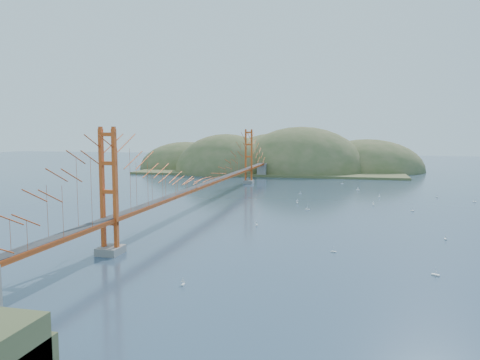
% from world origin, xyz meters
% --- Properties ---
extents(ground, '(320.00, 320.00, 0.00)m').
position_xyz_m(ground, '(0.00, 0.00, 0.00)').
color(ground, '#2F445E').
rests_on(ground, ground).
extents(bridge, '(2.20, 94.40, 12.00)m').
position_xyz_m(bridge, '(0.00, 0.18, 7.01)').
color(bridge, gray).
rests_on(bridge, ground).
extents(far_headlands, '(84.00, 58.00, 25.00)m').
position_xyz_m(far_headlands, '(2.21, 68.52, 0.00)').
color(far_headlands, olive).
rests_on(far_headlands, ground).
extents(sailboat_14, '(0.47, 0.58, 0.67)m').
position_xyz_m(sailboat_14, '(24.92, 5.55, 0.15)').
color(sailboat_14, white).
rests_on(sailboat_14, ground).
extents(sailboat_5, '(0.44, 0.50, 0.57)m').
position_xyz_m(sailboat_5, '(31.21, -16.69, 0.14)').
color(sailboat_5, white).
rests_on(sailboat_5, ground).
extents(sailboat_10, '(0.41, 0.50, 0.58)m').
position_xyz_m(sailboat_10, '(9.55, -36.74, 0.14)').
color(sailboat_10, white).
rests_on(sailboat_10, ground).
extents(sailboat_8, '(0.59, 0.54, 0.67)m').
position_xyz_m(sailboat_8, '(40.79, 12.12, 0.15)').
color(sailboat_8, white).
rests_on(sailboat_8, ground).
extents(sailboat_15, '(0.53, 0.53, 0.56)m').
position_xyz_m(sailboat_15, '(35.89, 16.29, 0.13)').
color(sailboat_15, white).
rests_on(sailboat_15, ground).
extents(sailboat_3, '(0.54, 0.54, 0.57)m').
position_xyz_m(sailboat_3, '(12.66, 15.73, 0.14)').
color(sailboat_3, white).
rests_on(sailboat_3, ground).
extents(sailboat_1, '(0.61, 0.61, 0.64)m').
position_xyz_m(sailboat_1, '(30.06, 0.99, 0.15)').
color(sailboat_1, white).
rests_on(sailboat_1, ground).
extents(sailboat_7, '(0.53, 0.48, 0.60)m').
position_xyz_m(sailboat_7, '(19.74, 33.96, 0.14)').
color(sailboat_7, white).
rests_on(sailboat_7, ground).
extents(sailboat_2, '(0.52, 0.46, 0.59)m').
position_xyz_m(sailboat_2, '(20.01, -24.58, 0.14)').
color(sailboat_2, white).
rests_on(sailboat_2, ground).
extents(sailboat_6, '(0.67, 0.67, 0.71)m').
position_xyz_m(sailboat_6, '(28.05, -30.00, 0.16)').
color(sailboat_6, white).
rests_on(sailboat_6, ground).
extents(sailboat_16, '(0.65, 0.60, 0.73)m').
position_xyz_m(sailboat_16, '(15.48, -1.42, 0.16)').
color(sailboat_16, white).
rests_on(sailboat_16, ground).
extents(sailboat_12, '(0.62, 0.62, 0.68)m').
position_xyz_m(sailboat_12, '(22.88, 23.59, 0.15)').
color(sailboat_12, white).
rests_on(sailboat_12, ground).
extents(sailboat_0, '(0.56, 0.64, 0.73)m').
position_xyz_m(sailboat_0, '(13.36, 4.71, 0.16)').
color(sailboat_0, white).
rests_on(sailboat_0, ground).
extents(sailboat_4, '(0.58, 0.58, 0.62)m').
position_xyz_m(sailboat_4, '(26.34, 14.64, 0.14)').
color(sailboat_4, white).
rests_on(sailboat_4, ground).
extents(sailboat_extra_0, '(0.42, 0.51, 0.59)m').
position_xyz_m(sailboat_extra_0, '(10.56, -14.05, 0.14)').
color(sailboat_extra_0, white).
rests_on(sailboat_extra_0, ground).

